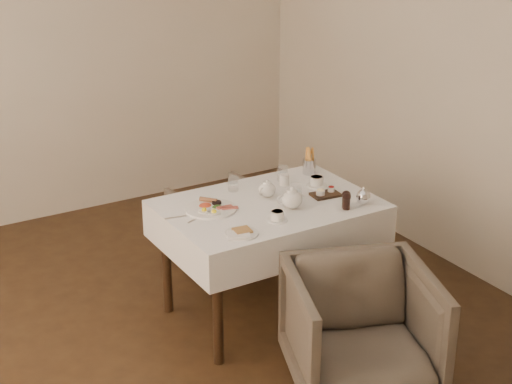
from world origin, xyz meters
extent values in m
plane|color=black|center=(0.00, 0.00, 0.00)|extent=(5.00, 5.00, 0.00)
plane|color=beige|center=(0.00, 2.50, 1.45)|extent=(4.50, 0.00, 4.50)
plane|color=beige|center=(2.25, 0.00, 1.45)|extent=(0.00, 5.00, 5.00)
cube|color=black|center=(0.75, 0.27, 0.72)|extent=(1.20, 0.80, 0.04)
cube|color=silver|center=(0.75, 0.27, 0.64)|extent=(1.28, 0.88, 0.23)
cylinder|color=black|center=(0.21, 0.61, 0.35)|extent=(0.06, 0.06, 0.70)
cylinder|color=black|center=(1.29, 0.61, 0.35)|extent=(0.06, 0.06, 0.70)
cylinder|color=black|center=(0.21, -0.07, 0.35)|extent=(0.06, 0.06, 0.70)
cylinder|color=black|center=(1.29, -0.07, 0.35)|extent=(0.06, 0.06, 0.70)
imported|color=brown|center=(0.76, -0.66, 0.35)|extent=(0.96, 0.98, 0.70)
imported|color=brown|center=(0.85, 1.05, 0.28)|extent=(0.67, 0.68, 0.56)
cylinder|color=white|center=(0.40, 0.36, 0.76)|extent=(0.31, 0.31, 0.01)
ellipsoid|color=#D24625|center=(0.39, 0.41, 0.78)|extent=(0.08, 0.07, 0.03)
cylinder|color=brown|center=(0.43, 0.45, 0.78)|extent=(0.09, 0.10, 0.03)
cylinder|color=black|center=(0.46, 0.40, 0.77)|extent=(0.06, 0.06, 0.02)
cube|color=#A42826|center=(0.48, 0.31, 0.77)|extent=(0.11, 0.07, 0.01)
ellipsoid|color=#264C19|center=(0.44, 0.35, 0.77)|extent=(0.06, 0.05, 0.02)
cylinder|color=white|center=(0.39, -0.03, 0.76)|extent=(0.19, 0.19, 0.01)
cube|color=olive|center=(0.40, -0.02, 0.77)|extent=(0.10, 0.10, 0.01)
cube|color=silver|center=(0.35, -0.05, 0.77)|extent=(0.15, 0.14, 0.02)
cylinder|color=white|center=(0.99, 0.47, 0.79)|extent=(0.08, 0.08, 0.07)
cylinder|color=white|center=(0.65, 0.02, 0.76)|extent=(0.12, 0.12, 0.01)
cylinder|color=white|center=(0.65, 0.02, 0.79)|extent=(0.10, 0.10, 0.05)
cylinder|color=#916541|center=(0.65, 0.02, 0.81)|extent=(0.07, 0.07, 0.00)
cylinder|color=white|center=(1.16, 0.35, 0.76)|extent=(0.13, 0.13, 0.01)
cylinder|color=white|center=(1.16, 0.35, 0.79)|extent=(0.11, 0.11, 0.06)
cylinder|color=#916541|center=(1.16, 0.35, 0.82)|extent=(0.07, 0.07, 0.00)
cylinder|color=silver|center=(0.67, 0.56, 0.80)|extent=(0.09, 0.09, 0.09)
cylinder|color=silver|center=(0.93, 0.24, 0.80)|extent=(0.09, 0.09, 0.10)
cylinder|color=silver|center=(1.03, 0.55, 0.80)|extent=(0.08, 0.08, 0.10)
cube|color=black|center=(1.11, 0.19, 0.76)|extent=(0.19, 0.13, 0.02)
cylinder|color=white|center=(1.07, 0.19, 0.79)|extent=(0.05, 0.05, 0.03)
cylinder|color=maroon|center=(1.16, 0.20, 0.79)|extent=(0.04, 0.04, 0.03)
cylinder|color=silver|center=(1.25, 0.57, 0.81)|extent=(0.09, 0.09, 0.10)
cube|color=silver|center=(0.21, 0.35, 0.76)|extent=(0.20, 0.05, 0.00)
cube|color=silver|center=(0.27, 0.29, 0.76)|extent=(0.16, 0.08, 0.00)
camera|label=1|loc=(-1.57, -3.45, 2.60)|focal=55.00mm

